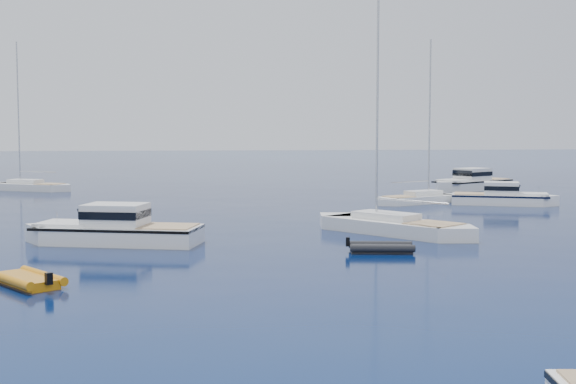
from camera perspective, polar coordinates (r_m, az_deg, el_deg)
ground at (r=22.88m, az=1.76°, el=-10.77°), size 400.00×400.00×0.00m
motor_cruiser_centre at (r=42.37m, az=-12.80°, el=-3.72°), size 10.85×5.81×2.72m
motor_cruiser_far_r at (r=64.71m, az=15.57°, el=-0.91°), size 9.35×5.70×2.35m
motor_cruiser_distant at (r=79.83m, az=13.32°, el=0.16°), size 10.67×8.39×2.78m
sailboat_mid_r at (r=45.77m, az=7.69°, el=-3.03°), size 9.93×11.30×17.62m
sailboat_centre at (r=64.61m, az=9.68°, el=-0.82°), size 9.58×6.36×13.91m
sailboat_far_l at (r=81.20m, az=-18.54°, el=0.12°), size 10.47×7.08×15.24m
tender_yellow at (r=32.13m, az=-18.65°, el=-6.51°), size 3.86×4.20×0.95m
tender_grey_near at (r=38.70m, az=6.89°, el=-4.43°), size 3.57×2.32×0.95m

